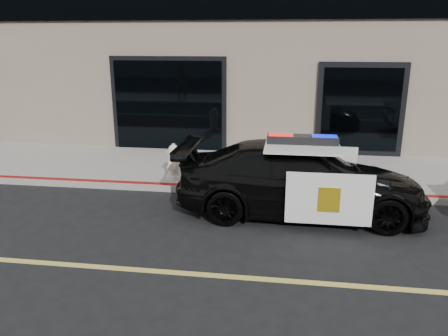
# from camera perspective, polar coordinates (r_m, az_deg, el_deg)

# --- Properties ---
(ground) EXTENTS (120.00, 120.00, 0.00)m
(ground) POSITION_cam_1_polar(r_m,az_deg,el_deg) (6.96, -13.90, -12.62)
(ground) COLOR black
(ground) RESTS_ON ground
(sidewalk_n) EXTENTS (60.00, 3.50, 0.15)m
(sidewalk_n) POSITION_cam_1_polar(r_m,az_deg,el_deg) (11.59, -4.40, 0.09)
(sidewalk_n) COLOR gray
(sidewalk_n) RESTS_ON ground
(police_car) EXTENTS (2.20, 4.82, 1.58)m
(police_car) POSITION_cam_1_polar(r_m,az_deg,el_deg) (8.67, 9.96, -1.39)
(police_car) COLOR black
(police_car) RESTS_ON ground
(fire_hydrant) EXTENTS (0.39, 0.54, 0.85)m
(fire_hydrant) POSITION_cam_1_polar(r_m,az_deg,el_deg) (10.31, -6.57, 0.69)
(fire_hydrant) COLOR white
(fire_hydrant) RESTS_ON sidewalk_n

